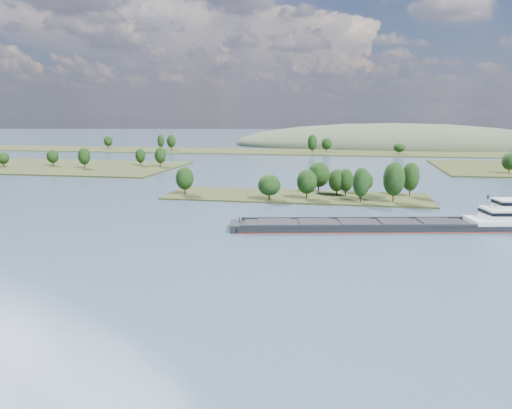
# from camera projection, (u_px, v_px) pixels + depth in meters

# --- Properties ---
(ground) EXTENTS (1800.00, 1800.00, 0.00)m
(ground) POSITION_uv_depth(u_px,v_px,m) (272.00, 234.00, 132.95)
(ground) COLOR #344B5A
(ground) RESTS_ON ground
(tree_island) EXTENTS (100.00, 30.67, 15.64)m
(tree_island) POSITION_uv_depth(u_px,v_px,m) (315.00, 187.00, 188.47)
(tree_island) COLOR #2B3417
(tree_island) RESTS_ON ground
(back_shoreline) EXTENTS (900.00, 60.00, 16.16)m
(back_shoreline) POSITION_uv_depth(u_px,v_px,m) (337.00, 152.00, 401.50)
(back_shoreline) COLOR #2B3417
(back_shoreline) RESTS_ON ground
(hill_west) EXTENTS (320.00, 160.00, 44.00)m
(hill_west) POSITION_uv_depth(u_px,v_px,m) (393.00, 146.00, 488.90)
(hill_west) COLOR #3A4731
(hill_west) RESTS_ON ground
(cargo_barge) EXTENTS (84.53, 27.08, 11.40)m
(cargo_barge) POSITION_uv_depth(u_px,v_px,m) (403.00, 224.00, 138.70)
(cargo_barge) COLOR black
(cargo_barge) RESTS_ON ground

